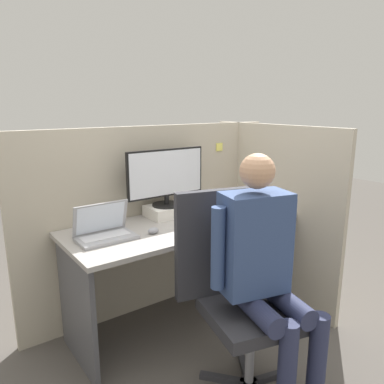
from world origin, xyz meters
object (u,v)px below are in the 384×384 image
(monitor, at_px, (166,176))
(carrot_toy, at_px, (242,216))
(stapler, at_px, (252,201))
(office_chair, at_px, (234,290))
(paper_box, at_px, (167,211))
(laptop, at_px, (105,232))
(person, at_px, (264,264))

(monitor, bearing_deg, carrot_toy, -44.53)
(monitor, height_order, carrot_toy, monitor)
(monitor, relative_size, stapler, 4.69)
(office_chair, bearing_deg, paper_box, 83.28)
(paper_box, xyz_separation_m, office_chair, (-0.10, -0.84, -0.24))
(monitor, distance_m, laptop, 0.63)
(monitor, distance_m, person, 1.05)
(laptop, bearing_deg, stapler, 2.11)
(stapler, bearing_deg, carrot_toy, -145.03)
(laptop, xyz_separation_m, stapler, (1.29, 0.05, -0.02))
(stapler, height_order, office_chair, office_chair)
(monitor, xyz_separation_m, office_chair, (-0.10, -0.84, -0.49))
(paper_box, height_order, monitor, monitor)
(laptop, height_order, carrot_toy, laptop)
(monitor, height_order, stapler, monitor)
(office_chair, xyz_separation_m, person, (0.04, -0.17, 0.20))
(monitor, bearing_deg, stapler, -10.28)
(person, bearing_deg, carrot_toy, 54.96)
(laptop, height_order, person, person)
(paper_box, distance_m, carrot_toy, 0.54)
(paper_box, xyz_separation_m, laptop, (-0.55, -0.18, 0.01))
(paper_box, relative_size, stapler, 2.19)
(monitor, bearing_deg, laptop, -161.92)
(person, bearing_deg, office_chair, 104.52)
(monitor, xyz_separation_m, stapler, (0.73, -0.13, -0.27))
(paper_box, bearing_deg, laptop, -162.18)
(paper_box, distance_m, person, 1.00)
(carrot_toy, bearing_deg, person, -125.04)
(monitor, distance_m, carrot_toy, 0.60)
(stapler, height_order, carrot_toy, stapler)
(office_chair, bearing_deg, carrot_toy, 43.66)
(stapler, bearing_deg, paper_box, 169.93)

